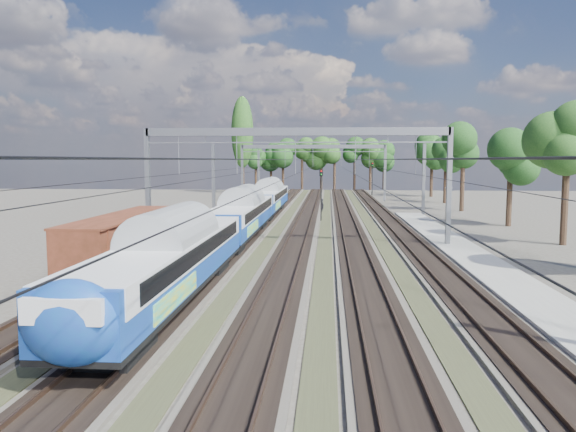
# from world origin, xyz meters

# --- Properties ---
(track_bed) EXTENTS (21.00, 130.00, 0.34)m
(track_bed) POSITION_xyz_m (-0.00, 45.00, 0.10)
(track_bed) COLOR #47423A
(track_bed) RESTS_ON ground
(platform) EXTENTS (3.00, 70.00, 0.30)m
(platform) POSITION_xyz_m (12.00, 20.00, 0.15)
(platform) COLOR gray
(platform) RESTS_ON ground
(catenary) EXTENTS (25.65, 130.00, 9.00)m
(catenary) POSITION_xyz_m (0.33, 52.69, 6.40)
(catenary) COLOR gray
(catenary) RESTS_ON ground
(tree_belt) EXTENTS (39.02, 101.28, 11.73)m
(tree_belt) POSITION_xyz_m (9.08, 89.19, 7.86)
(tree_belt) COLOR black
(tree_belt) RESTS_ON ground
(poplar) EXTENTS (4.40, 4.40, 19.04)m
(poplar) POSITION_xyz_m (-14.50, 98.00, 11.89)
(poplar) COLOR black
(poplar) RESTS_ON ground
(emu_train) EXTENTS (2.97, 62.86, 4.35)m
(emu_train) POSITION_xyz_m (-4.50, 32.36, 2.56)
(emu_train) COLOR black
(emu_train) RESTS_ON ground
(freight_boxcar) EXTENTS (2.68, 12.94, 3.34)m
(freight_boxcar) POSITION_xyz_m (-9.00, 18.14, 2.04)
(freight_boxcar) COLOR black
(freight_boxcar) RESTS_ON ground
(worker) EXTENTS (0.59, 0.70, 1.65)m
(worker) POSITION_xyz_m (1.74, 58.63, 0.82)
(worker) COLOR black
(worker) RESTS_ON ground
(signal_near) EXTENTS (0.39, 0.36, 5.53)m
(signal_near) POSITION_xyz_m (1.74, 47.63, 3.50)
(signal_near) COLOR black
(signal_near) RESTS_ON ground
(signal_far) EXTENTS (0.44, 0.40, 6.09)m
(signal_far) POSITION_xyz_m (10.56, 91.54, 3.86)
(signal_far) COLOR black
(signal_far) RESTS_ON ground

